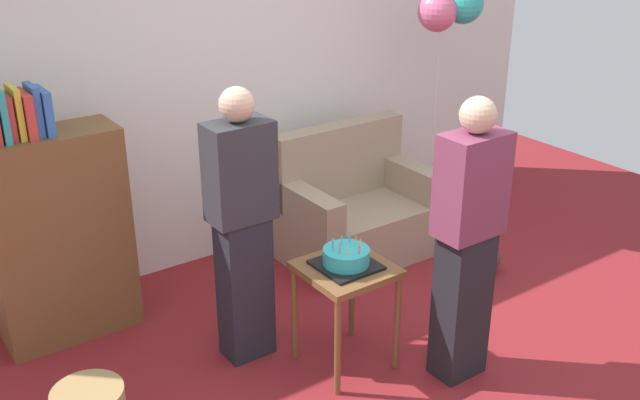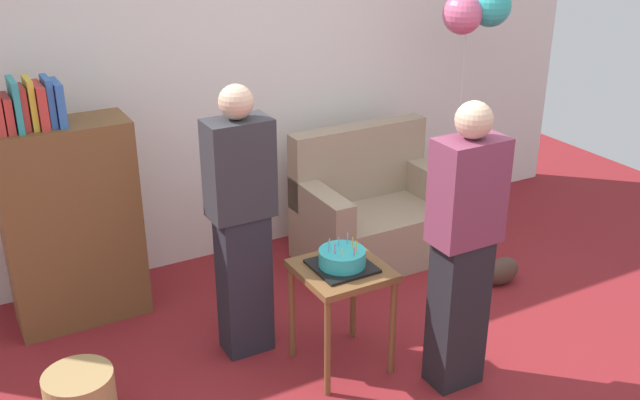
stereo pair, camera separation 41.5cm
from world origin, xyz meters
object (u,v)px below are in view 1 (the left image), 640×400
birthday_cake (346,258)px  handbag (486,262)px  person_blowing_candles (242,226)px  balloon_bunch (451,7)px  person_holding_cake (467,242)px  bookshelf (58,231)px  side_table (346,282)px  couch (355,211)px

birthday_cake → handbag: (1.46, 0.26, -0.59)m
person_blowing_candles → balloon_bunch: (2.09, 0.58, 0.94)m
person_holding_cake → bookshelf: bearing=-53.5°
person_holding_cake → handbag: (0.98, 0.70, -0.73)m
side_table → person_holding_cake: person_holding_cake is taller
couch → side_table: couch is taller
balloon_bunch → couch: bearing=174.1°
couch → birthday_cake: (-0.90, -1.08, 0.35)m
birthday_cake → balloon_bunch: 2.23m
person_blowing_candles → handbag: bearing=-1.4°
couch → handbag: size_ratio=3.93×
couch → birthday_cake: bearing=-130.0°
balloon_bunch → side_table: bearing=-149.3°
bookshelf → side_table: 1.75m
bookshelf → person_blowing_candles: person_blowing_candles is taller
person_blowing_candles → balloon_bunch: 2.36m
person_holding_cake → couch: bearing=-113.8°
couch → bookshelf: (-2.10, 0.18, 0.35)m
couch → bookshelf: 2.14m
couch → person_holding_cake: person_holding_cake is taller
bookshelf → handbag: bearing=-20.7°
handbag → bookshelf: bearing=159.3°
bookshelf → person_holding_cake: (1.67, -1.70, 0.14)m
handbag → side_table: bearing=-169.9°
couch → balloon_bunch: (0.78, -0.08, 1.43)m
birthday_cake → person_blowing_candles: 0.60m
handbag → birthday_cake: bearing=-169.9°
handbag → balloon_bunch: bearing=73.1°
birthday_cake → handbag: 1.59m
person_holding_cake → balloon_bunch: size_ratio=0.84×
person_blowing_candles → person_holding_cake: 1.23m
bookshelf → birthday_cake: bookshelf is taller
couch → person_blowing_candles: bearing=-153.4°
handbag → person_blowing_candles: bearing=175.1°
couch → bookshelf: bearing=175.0°
side_table → person_blowing_candles: (-0.41, 0.42, 0.29)m
birthday_cake → person_holding_cake: 0.66m
side_table → person_holding_cake: 0.71m
person_holding_cake → balloon_bunch: (1.21, 1.44, 0.94)m
side_table → person_holding_cake: size_ratio=0.39×
bookshelf → person_blowing_candles: 1.16m
couch → balloon_bunch: size_ratio=0.57×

